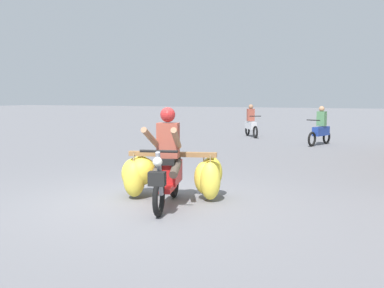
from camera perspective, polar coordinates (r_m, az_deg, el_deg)
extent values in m
plane|color=slate|center=(7.23, -6.17, -7.72)|extent=(120.00, 120.00, 0.00)
torus|color=black|center=(6.35, -4.41, -7.09)|extent=(0.22, 0.56, 0.56)
torus|color=black|center=(7.49, -2.36, -4.99)|extent=(0.22, 0.56, 0.56)
cube|color=red|center=(6.81, -3.47, -5.80)|extent=(0.38, 0.60, 0.08)
cube|color=red|center=(7.16, -2.82, -3.73)|extent=(0.43, 0.69, 0.36)
cube|color=black|center=(7.05, -2.96, -2.08)|extent=(0.40, 0.65, 0.10)
cylinder|color=gray|center=(6.33, -4.31, -3.97)|extent=(0.14, 0.29, 0.69)
cylinder|color=black|center=(6.24, -4.42, -0.97)|extent=(0.55, 0.18, 0.04)
sphere|color=silver|center=(6.19, -4.58, -2.35)|extent=(0.14, 0.14, 0.14)
cube|color=black|center=(6.19, -4.64, -4.60)|extent=(0.27, 0.22, 0.20)
cube|color=red|center=(6.28, -4.43, -4.43)|extent=(0.17, 0.30, 0.04)
cube|color=olive|center=(7.27, -2.60, -1.35)|extent=(1.48, 0.48, 0.08)
cube|color=olive|center=(7.45, -2.33, -1.40)|extent=(1.33, 0.42, 0.06)
ellipsoid|color=yellow|center=(7.58, -7.65, -3.89)|extent=(0.57, 0.55, 0.54)
cylinder|color=#998459|center=(7.53, -7.68, -1.58)|extent=(0.02, 0.02, 0.14)
ellipsoid|color=gold|center=(7.50, 2.56, -3.79)|extent=(0.40, 0.36, 0.55)
cylinder|color=#998459|center=(7.45, 2.58, -1.51)|extent=(0.02, 0.02, 0.11)
ellipsoid|color=yellow|center=(7.16, 2.42, -4.91)|extent=(0.37, 0.33, 0.63)
cylinder|color=#998459|center=(7.10, 2.44, -2.06)|extent=(0.02, 0.02, 0.15)
ellipsoid|color=yellow|center=(7.41, -7.66, -4.63)|extent=(0.45, 0.42, 0.61)
cylinder|color=#998459|center=(7.35, -7.70, -1.90)|extent=(0.02, 0.02, 0.17)
ellipsoid|color=yellow|center=(7.45, -6.57, -3.57)|extent=(0.63, 0.61, 0.48)
cylinder|color=#998459|center=(7.41, -6.59, -1.58)|extent=(0.02, 0.02, 0.11)
ellipsoid|color=yellow|center=(7.27, 1.56, -4.47)|extent=(0.34, 0.31, 0.54)
cylinder|color=#998459|center=(7.21, 1.57, -1.96)|extent=(0.02, 0.02, 0.16)
ellipsoid|color=gold|center=(7.73, -6.78, -3.50)|extent=(0.50, 0.45, 0.53)
cylinder|color=#998459|center=(7.69, -6.81, -1.34)|extent=(0.02, 0.02, 0.12)
cube|color=#994738|center=(6.89, -3.17, 0.49)|extent=(0.38, 0.30, 0.56)
sphere|color=#B22626|center=(6.84, -3.22, 3.89)|extent=(0.24, 0.24, 0.24)
cylinder|color=#9E7051|center=(6.52, -2.10, 0.73)|extent=(0.32, 0.71, 0.39)
cylinder|color=#9E7051|center=(6.60, -5.43, 0.77)|extent=(0.22, 0.72, 0.39)
cylinder|color=#4C4238|center=(6.81, -2.19, -3.24)|extent=(0.24, 0.46, 0.27)
cylinder|color=#4C4238|center=(6.86, -4.50, -3.17)|extent=(0.24, 0.46, 0.27)
torus|color=black|center=(15.62, 15.57, 0.63)|extent=(0.25, 0.52, 0.52)
torus|color=black|center=(16.59, 17.36, 0.90)|extent=(0.25, 0.52, 0.52)
cube|color=navy|center=(16.17, 16.68, 1.64)|extent=(0.54, 0.93, 0.32)
cylinder|color=black|center=(15.61, 15.73, 3.05)|extent=(0.48, 0.21, 0.04)
cube|color=#4C7F51|center=(16.16, 16.76, 3.23)|extent=(0.35, 0.29, 0.52)
sphere|color=tan|center=(16.13, 16.77, 4.47)|extent=(0.20, 0.20, 0.20)
torus|color=black|center=(18.21, 8.37, 1.58)|extent=(0.35, 0.48, 0.52)
torus|color=black|center=(19.25, 7.34, 1.85)|extent=(0.35, 0.48, 0.52)
cube|color=silver|center=(18.81, 7.76, 2.47)|extent=(0.69, 0.88, 0.32)
cylinder|color=black|center=(18.21, 8.36, 3.66)|extent=(0.44, 0.30, 0.04)
cube|color=#994738|center=(18.80, 7.76, 3.84)|extent=(0.36, 0.33, 0.52)
sphere|color=#9E7051|center=(18.77, 7.80, 4.91)|extent=(0.20, 0.20, 0.20)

